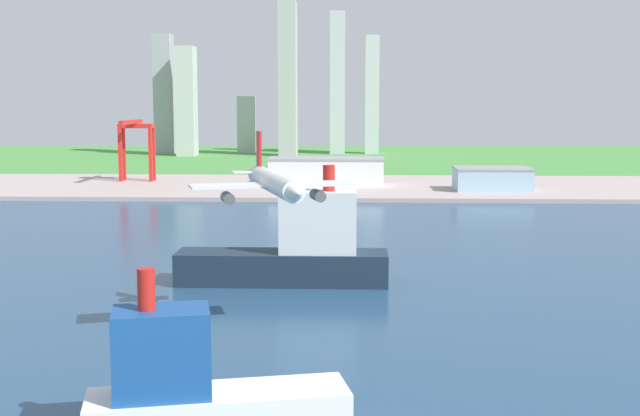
% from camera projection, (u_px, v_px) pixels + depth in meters
% --- Properties ---
extents(ground_plane, '(2400.00, 2400.00, 0.00)m').
position_uv_depth(ground_plane, '(323.00, 240.00, 321.97)').
color(ground_plane, '#478C3F').
extents(water_bay, '(840.00, 360.00, 0.15)m').
position_uv_depth(water_bay, '(316.00, 271.00, 262.51)').
color(water_bay, navy).
rests_on(water_bay, ground).
extents(industrial_pier, '(840.00, 140.00, 2.50)m').
position_uv_depth(industrial_pier, '(334.00, 187.00, 510.05)').
color(industrial_pier, '#AA9895').
rests_on(industrial_pier, ground).
extents(airplane_landing, '(37.44, 45.47, 15.25)m').
position_uv_depth(airplane_landing, '(275.00, 184.00, 179.76)').
color(airplane_landing, silver).
extents(ferry_boat, '(43.08, 20.46, 28.57)m').
position_uv_depth(ferry_boat, '(200.00, 394.00, 129.82)').
color(ferry_boat, white).
rests_on(ferry_boat, water_bay).
extents(cargo_ship, '(62.96, 14.78, 35.58)m').
position_uv_depth(cargo_ship, '(295.00, 250.00, 243.40)').
color(cargo_ship, '#192838').
rests_on(cargo_ship, water_bay).
extents(port_crane_red, '(22.27, 47.88, 40.08)m').
position_uv_depth(port_crane_red, '(136.00, 137.00, 530.41)').
color(port_crane_red, red).
rests_on(port_crane_red, industrial_pier).
extents(warehouse_main, '(71.28, 30.22, 17.24)m').
position_uv_depth(warehouse_main, '(326.00, 171.00, 506.77)').
color(warehouse_main, white).
rests_on(warehouse_main, industrial_pier).
extents(warehouse_annex, '(44.11, 28.66, 13.46)m').
position_uv_depth(warehouse_annex, '(492.00, 179.00, 479.06)').
color(warehouse_annex, '#99BCD1').
rests_on(warehouse_annex, industrial_pier).
extents(distant_skyline, '(231.89, 63.06, 152.05)m').
position_uv_depth(distant_skyline, '(261.00, 92.00, 833.17)').
color(distant_skyline, '#9C9BA8').
rests_on(distant_skyline, ground).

